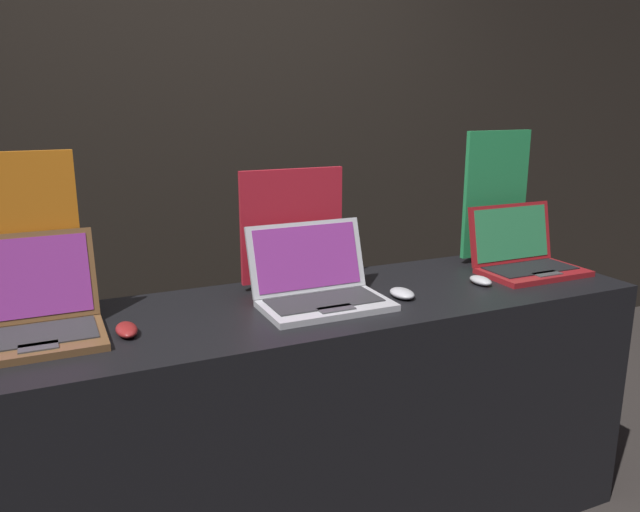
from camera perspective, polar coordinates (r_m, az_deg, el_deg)
wall_back at (r=3.15m, az=-10.17°, el=12.14°), size 8.00×0.05×2.80m
display_counter at (r=2.19m, az=-0.10°, el=-14.94°), size 2.18×0.61×0.87m
laptop_front at (r=1.87m, az=-24.55°, el=-4.91°), size 0.34×0.33×0.27m
mouse_front at (r=1.81m, az=-17.27°, el=-6.45°), size 0.06×0.11×0.03m
promo_stand_front at (r=1.99m, az=-25.11°, el=1.29°), size 0.28×0.07×0.49m
laptop_middle at (r=1.98m, az=-0.14°, el=-2.75°), size 0.40×0.31×0.24m
mouse_middle at (r=2.06m, az=7.51°, el=-3.40°), size 0.07×0.11×0.03m
promo_stand_middle at (r=2.14m, az=-2.54°, el=2.28°), size 0.37×0.07×0.41m
laptop_back at (r=2.47m, az=18.17°, el=-0.05°), size 0.38×0.28×0.24m
mouse_back at (r=2.26m, az=14.47°, el=-2.18°), size 0.06×0.10×0.03m
promo_stand_back at (r=2.57m, az=15.72°, el=5.00°), size 0.30×0.07×0.52m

